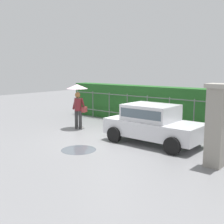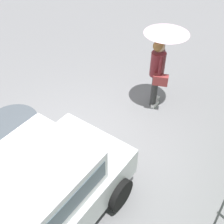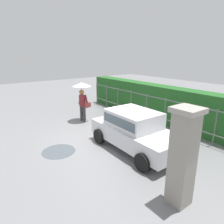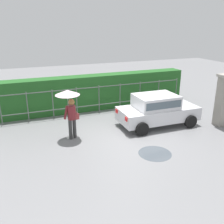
% 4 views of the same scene
% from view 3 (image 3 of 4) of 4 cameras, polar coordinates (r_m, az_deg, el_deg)
% --- Properties ---
extents(ground_plane, '(40.00, 40.00, 0.00)m').
position_cam_3_polar(ground_plane, '(8.76, -3.93, -7.32)').
color(ground_plane, slate).
extents(car, '(3.76, 1.90, 1.48)m').
position_cam_3_polar(car, '(7.54, 6.51, -4.80)').
color(car, silver).
rests_on(car, ground).
extents(pedestrian, '(0.99, 0.99, 2.09)m').
position_cam_3_polar(pedestrian, '(10.57, -8.54, 5.50)').
color(pedestrian, '#333333').
rests_on(pedestrian, ground).
extents(gate_pillar, '(0.60, 0.60, 2.42)m').
position_cam_3_polar(gate_pillar, '(4.95, 19.61, -12.02)').
color(gate_pillar, gray).
rests_on(gate_pillar, ground).
extents(fence_section, '(9.76, 0.05, 1.50)m').
position_cam_3_polar(fence_section, '(10.64, 9.84, 1.51)').
color(fence_section, '#59605B').
rests_on(fence_section, ground).
extents(hedge_row, '(10.71, 0.90, 1.90)m').
position_cam_3_polar(hedge_row, '(11.17, 12.58, 2.72)').
color(hedge_row, '#235B23').
rests_on(hedge_row, ground).
extents(puddle_near, '(1.24, 1.24, 0.00)m').
position_cam_3_polar(puddle_near, '(7.85, -15.05, -10.83)').
color(puddle_near, '#4C545B').
rests_on(puddle_near, ground).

